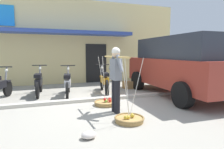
# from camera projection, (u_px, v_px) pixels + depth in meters

# --- Properties ---
(ground_plane) EXTENTS (90.00, 90.00, 0.00)m
(ground_plane) POSITION_uv_depth(u_px,v_px,m) (104.00, 106.00, 5.71)
(ground_plane) COLOR #9E998C
(sidewalk_curb) EXTENTS (20.00, 0.24, 0.10)m
(sidewalk_curb) POSITION_uv_depth(u_px,v_px,m) (98.00, 99.00, 6.36)
(sidewalk_curb) COLOR #BAB4A5
(sidewalk_curb) RESTS_ON ground
(fruit_vendor) EXTENTS (0.22, 1.54, 1.70)m
(fruit_vendor) POSITION_uv_depth(u_px,v_px,m) (116.00, 75.00, 4.99)
(fruit_vendor) COLOR black
(fruit_vendor) RESTS_ON ground
(fruit_basket_left_side) EXTENTS (0.68, 0.68, 1.45)m
(fruit_basket_left_side) POSITION_uv_depth(u_px,v_px,m) (129.00, 119.00, 4.39)
(fruit_basket_left_side) COLOR #B2894C
(fruit_basket_left_side) RESTS_ON ground
(fruit_basket_right_side) EXTENTS (0.68, 0.68, 1.45)m
(fruit_basket_right_side) POSITION_uv_depth(u_px,v_px,m) (106.00, 103.00, 5.80)
(fruit_basket_right_side) COLOR #B2894C
(fruit_basket_right_side) RESTS_ON ground
(motorcycle_second_in_row) EXTENTS (0.54, 1.82, 1.09)m
(motorcycle_second_in_row) POSITION_uv_depth(u_px,v_px,m) (39.00, 83.00, 7.13)
(motorcycle_second_in_row) COLOR black
(motorcycle_second_in_row) RESTS_ON ground
(motorcycle_third_in_row) EXTENTS (0.54, 1.81, 1.09)m
(motorcycle_third_in_row) POSITION_uv_depth(u_px,v_px,m) (68.00, 84.00, 6.98)
(motorcycle_third_in_row) COLOR black
(motorcycle_third_in_row) RESTS_ON ground
(motorcycle_end_of_row) EXTENTS (0.54, 1.81, 1.09)m
(motorcycle_end_of_row) POSITION_uv_depth(u_px,v_px,m) (104.00, 81.00, 7.56)
(motorcycle_end_of_row) COLOR black
(motorcycle_end_of_row) RESTS_ON ground
(parked_truck) EXTENTS (2.25, 4.85, 2.10)m
(parked_truck) POSITION_uv_depth(u_px,v_px,m) (180.00, 65.00, 7.01)
(parked_truck) COLOR maroon
(parked_truck) RESTS_ON ground
(storefront_building) EXTENTS (13.00, 6.00, 4.20)m
(storefront_building) POSITION_uv_depth(u_px,v_px,m) (54.00, 44.00, 11.81)
(storefront_building) COLOR #DBC684
(storefront_building) RESTS_ON ground
(plastic_litter_bag) EXTENTS (0.28, 0.22, 0.14)m
(plastic_litter_bag) POSITION_uv_depth(u_px,v_px,m) (89.00, 135.00, 3.53)
(plastic_litter_bag) COLOR silver
(plastic_litter_bag) RESTS_ON ground
(wooden_crate) EXTENTS (0.44, 0.36, 0.32)m
(wooden_crate) POSITION_uv_depth(u_px,v_px,m) (128.00, 85.00, 8.47)
(wooden_crate) COLOR olive
(wooden_crate) RESTS_ON ground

